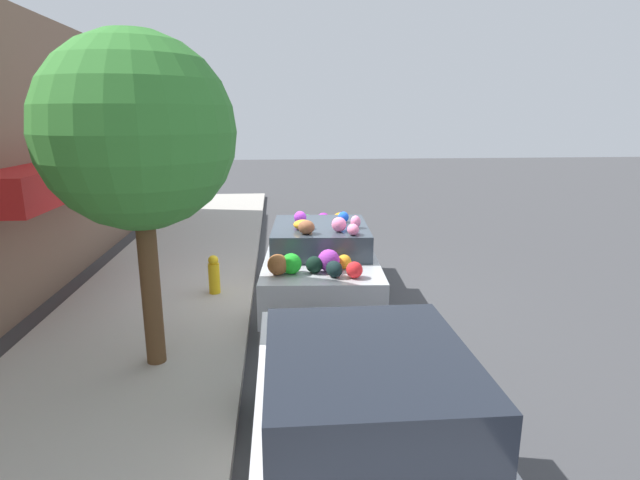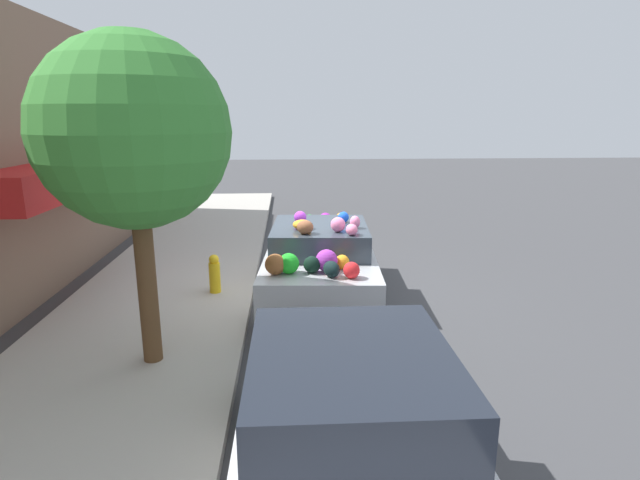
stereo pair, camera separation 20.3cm
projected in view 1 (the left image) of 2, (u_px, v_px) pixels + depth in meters
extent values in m
plane|color=#424244|center=(314.00, 301.00, 8.96)|extent=(60.00, 60.00, 0.00)
cube|color=#B2ADA3|center=(160.00, 302.00, 8.71)|extent=(24.00, 3.20, 0.14)
cube|color=#846651|center=(4.00, 163.00, 7.93)|extent=(18.00, 0.30, 5.01)
cube|color=red|center=(59.00, 179.00, 8.56)|extent=(4.44, 0.90, 0.55)
cylinder|color=brown|center=(150.00, 284.00, 6.21)|extent=(0.24, 0.24, 2.11)
sphere|color=#388433|center=(137.00, 132.00, 5.76)|extent=(2.28, 2.28, 2.28)
cylinder|color=gold|center=(214.00, 278.00, 8.89)|extent=(0.20, 0.20, 0.55)
sphere|color=gold|center=(213.00, 260.00, 8.81)|extent=(0.18, 0.18, 0.18)
cube|color=#B7BABF|center=(320.00, 265.00, 8.81)|extent=(4.19, 2.08, 0.67)
cube|color=#333D47|center=(320.00, 237.00, 8.52)|extent=(1.94, 1.72, 0.43)
cylinder|color=black|center=(278.00, 263.00, 10.10)|extent=(0.66, 0.22, 0.65)
cylinder|color=black|center=(360.00, 263.00, 10.14)|extent=(0.66, 0.22, 0.65)
cylinder|color=black|center=(267.00, 311.00, 7.65)|extent=(0.66, 0.22, 0.65)
cylinder|color=black|center=(376.00, 310.00, 7.69)|extent=(0.66, 0.22, 0.65)
sphere|color=brown|center=(278.00, 265.00, 7.18)|extent=(0.34, 0.34, 0.31)
sphere|color=pink|center=(339.00, 224.00, 7.96)|extent=(0.33, 0.33, 0.24)
sphere|color=purple|center=(329.00, 260.00, 7.35)|extent=(0.46, 0.46, 0.33)
sphere|color=purple|center=(300.00, 217.00, 8.58)|extent=(0.25, 0.25, 0.21)
sphere|color=orange|center=(340.00, 219.00, 10.38)|extent=(0.32, 0.32, 0.28)
sphere|color=green|center=(308.00, 221.00, 10.31)|extent=(0.35, 0.35, 0.26)
ellipsoid|color=red|center=(333.00, 271.00, 7.16)|extent=(0.19, 0.23, 0.14)
sphere|color=purple|center=(323.00, 219.00, 10.39)|extent=(0.36, 0.36, 0.28)
ellipsoid|color=black|center=(314.00, 265.00, 7.27)|extent=(0.34, 0.34, 0.25)
ellipsoid|color=black|center=(334.00, 269.00, 7.09)|extent=(0.36, 0.32, 0.24)
sphere|color=blue|center=(343.00, 217.00, 8.66)|extent=(0.27, 0.27, 0.19)
ellipsoid|color=pink|center=(356.00, 222.00, 8.22)|extent=(0.21, 0.21, 0.21)
sphere|color=#FDA122|center=(344.00, 262.00, 7.47)|extent=(0.28, 0.28, 0.22)
ellipsoid|color=brown|center=(306.00, 227.00, 7.81)|extent=(0.36, 0.37, 0.22)
ellipsoid|color=white|center=(326.00, 223.00, 10.32)|extent=(0.27, 0.27, 0.15)
ellipsoid|color=pink|center=(353.00, 229.00, 7.75)|extent=(0.26, 0.20, 0.17)
sphere|color=red|center=(354.00, 270.00, 7.05)|extent=(0.31, 0.31, 0.24)
sphere|color=green|center=(291.00, 264.00, 7.23)|extent=(0.37, 0.37, 0.30)
ellipsoid|color=orange|center=(303.00, 225.00, 8.14)|extent=(0.44, 0.44, 0.16)
cube|color=silver|center=(362.00, 441.00, 4.05)|extent=(3.95, 1.74, 0.69)
cube|color=#1E232D|center=(367.00, 383.00, 3.75)|extent=(1.78, 1.52, 0.53)
cylinder|color=black|center=(269.00, 400.00, 5.25)|extent=(0.66, 0.19, 0.65)
cylinder|color=black|center=(415.00, 393.00, 5.37)|extent=(0.66, 0.19, 0.65)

